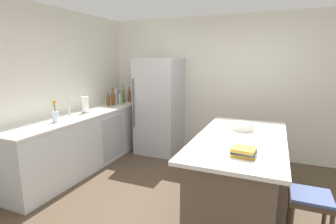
{
  "coord_description": "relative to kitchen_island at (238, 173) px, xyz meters",
  "views": [
    {
      "loc": [
        0.81,
        -2.66,
        1.8
      ],
      "look_at": [
        -0.71,
        0.97,
        1.0
      ],
      "focal_mm": 27.56,
      "sensor_mm": 36.0,
      "label": 1
    }
  ],
  "objects": [
    {
      "name": "soda_bottle",
      "position": [
        -2.64,
        1.38,
        0.61
      ],
      "size": [
        0.07,
        0.07,
        0.36
      ],
      "color": "silver",
      "rests_on": "counter_run_left"
    },
    {
      "name": "syrup_bottle",
      "position": [
        -2.62,
        1.08,
        0.57
      ],
      "size": [
        0.06,
        0.06,
        0.26
      ],
      "color": "#5B3319",
      "rests_on": "counter_run_left"
    },
    {
      "name": "wall_rear",
      "position": [
        -0.47,
        1.91,
        0.84
      ],
      "size": [
        6.0,
        0.1,
        2.6
      ],
      "primitive_type": "cube",
      "color": "silver",
      "rests_on": "ground_plane"
    },
    {
      "name": "sink_faucet",
      "position": [
        -2.62,
        0.06,
        0.62
      ],
      "size": [
        0.15,
        0.05,
        0.3
      ],
      "color": "silver",
      "rests_on": "counter_run_left"
    },
    {
      "name": "olive_oil_bottle",
      "position": [
        -2.58,
        1.56,
        0.61
      ],
      "size": [
        0.05,
        0.05,
        0.36
      ],
      "color": "olive",
      "rests_on": "counter_run_left"
    },
    {
      "name": "paper_towel_roll",
      "position": [
        -2.59,
        0.38,
        0.6
      ],
      "size": [
        0.14,
        0.14,
        0.31
      ],
      "color": "gray",
      "rests_on": "counter_run_left"
    },
    {
      "name": "mixing_bowl",
      "position": [
        -0.01,
        0.36,
        0.49
      ],
      "size": [
        0.27,
        0.27,
        0.09
      ],
      "color": "silver",
      "rests_on": "kitchen_island"
    },
    {
      "name": "refrigerator",
      "position": [
        -1.72,
        1.48,
        0.46
      ],
      "size": [
        0.79,
        0.78,
        1.83
      ],
      "color": "#B7BABF",
      "rests_on": "ground_plane"
    },
    {
      "name": "cookbook_stack",
      "position": [
        0.1,
        -0.6,
        0.49
      ],
      "size": [
        0.24,
        0.21,
        0.08
      ],
      "color": "gold",
      "rests_on": "kitchen_island"
    },
    {
      "name": "flower_vase",
      "position": [
        -2.52,
        -0.33,
        0.57
      ],
      "size": [
        0.09,
        0.09,
        0.32
      ],
      "color": "silver",
      "rests_on": "counter_run_left"
    },
    {
      "name": "ground_plane",
      "position": [
        -0.47,
        -0.34,
        -0.46
      ],
      "size": [
        7.2,
        7.2,
        0.0
      ],
      "primitive_type": "plane",
      "color": "#4C3D2D"
    },
    {
      "name": "bar_stool",
      "position": [
        0.7,
        -0.57,
        0.05
      ],
      "size": [
        0.36,
        0.36,
        0.63
      ],
      "color": "#473828",
      "rests_on": "ground_plane"
    },
    {
      "name": "wall_left",
      "position": [
        -2.92,
        -0.34,
        0.84
      ],
      "size": [
        0.1,
        6.0,
        2.6
      ],
      "primitive_type": "cube",
      "color": "silver",
      "rests_on": "ground_plane"
    },
    {
      "name": "hot_sauce_bottle",
      "position": [
        -2.65,
        1.46,
        0.55
      ],
      "size": [
        0.06,
        0.06,
        0.22
      ],
      "color": "red",
      "rests_on": "counter_run_left"
    },
    {
      "name": "whiskey_bottle",
      "position": [
        -2.59,
        1.19,
        0.59
      ],
      "size": [
        0.08,
        0.08,
        0.32
      ],
      "color": "brown",
      "rests_on": "counter_run_left"
    },
    {
      "name": "kitchen_island",
      "position": [
        0.0,
        0.0,
        0.0
      ],
      "size": [
        1.0,
        1.99,
        0.9
      ],
      "color": "brown",
      "rests_on": "ground_plane"
    },
    {
      "name": "counter_run_left",
      "position": [
        -2.57,
        0.31,
        0.01
      ],
      "size": [
        0.64,
        2.92,
        0.93
      ],
      "color": "silver",
      "rests_on": "ground_plane"
    },
    {
      "name": "gin_bottle",
      "position": [
        -2.49,
        1.28,
        0.58
      ],
      "size": [
        0.07,
        0.07,
        0.28
      ],
      "color": "#8CB79E",
      "rests_on": "counter_run_left"
    },
    {
      "name": "vinegar_bottle",
      "position": [
        -2.5,
        1.66,
        0.59
      ],
      "size": [
        0.06,
        0.06,
        0.31
      ],
      "color": "#994C23",
      "rests_on": "counter_run_left"
    }
  ]
}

